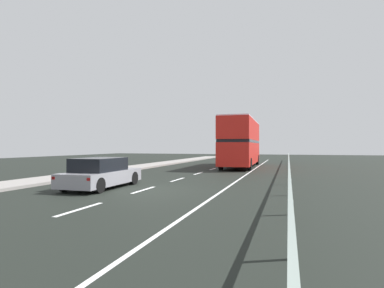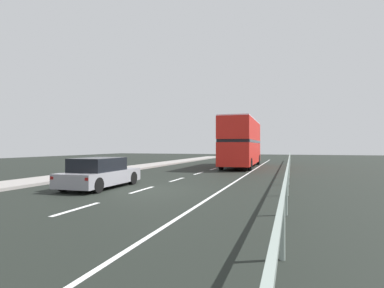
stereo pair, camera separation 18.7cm
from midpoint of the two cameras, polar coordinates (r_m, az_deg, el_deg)
ground_plane at (r=13.75m, az=-8.75°, el=-8.61°), size 74.60×120.00×0.10m
near_sidewalk_kerb at (r=17.70m, az=-28.34°, el=-6.34°), size 2.46×80.00×0.14m
lane_paint_markings at (r=21.44m, az=6.80°, el=-5.51°), size 3.48×46.00×0.01m
bridge_side_railing at (r=21.18m, az=17.85°, el=-3.26°), size 0.10×42.00×1.05m
double_decker_bus_red at (r=28.45m, az=9.47°, el=0.42°), size 2.79×11.14×4.33m
hatchback_car_near at (r=14.72m, az=-16.43°, el=-5.27°), size 1.93×4.40×1.38m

